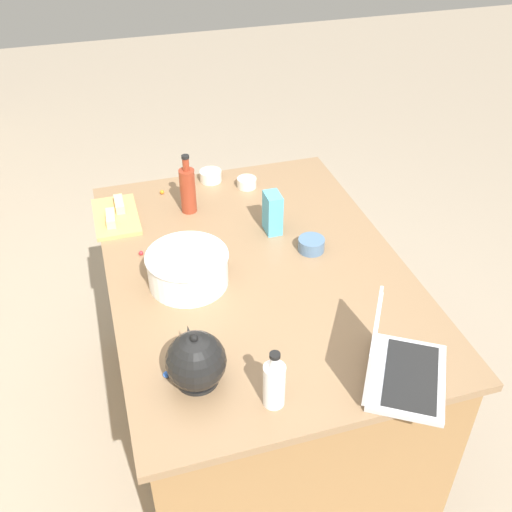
{
  "coord_description": "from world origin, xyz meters",
  "views": [
    {
      "loc": [
        -1.68,
        0.5,
        2.27
      ],
      "look_at": [
        0.0,
        0.0,
        0.95
      ],
      "focal_mm": 41.83,
      "sensor_mm": 36.0,
      "label": 1
    }
  ],
  "objects_px": {
    "ramekin_medium": "(311,245)",
    "bottle_soy": "(188,189)",
    "butter_stick_left": "(119,204)",
    "laptop": "(396,366)",
    "butter_stick_right": "(111,218)",
    "ramekin_small": "(247,183)",
    "candy_bag": "(273,213)",
    "cutting_board": "(116,217)",
    "ramekin_wide": "(211,176)",
    "kettle": "(196,361)",
    "mixing_bowl_large": "(188,268)",
    "bottle_vinegar": "(274,384)"
  },
  "relations": [
    {
      "from": "bottle_soy",
      "to": "kettle",
      "type": "bearing_deg",
      "value": 169.98
    },
    {
      "from": "ramekin_wide",
      "to": "cutting_board",
      "type": "bearing_deg",
      "value": 113.56
    },
    {
      "from": "butter_stick_right",
      "to": "ramekin_small",
      "type": "bearing_deg",
      "value": -76.84
    },
    {
      "from": "ramekin_medium",
      "to": "butter_stick_right",
      "type": "bearing_deg",
      "value": 61.53
    },
    {
      "from": "bottle_vinegar",
      "to": "bottle_soy",
      "type": "bearing_deg",
      "value": 1.48
    },
    {
      "from": "bottle_soy",
      "to": "ramekin_medium",
      "type": "distance_m",
      "value": 0.58
    },
    {
      "from": "mixing_bowl_large",
      "to": "bottle_vinegar",
      "type": "bearing_deg",
      "value": -168.22
    },
    {
      "from": "butter_stick_right",
      "to": "ramekin_medium",
      "type": "relative_size",
      "value": 1.08
    },
    {
      "from": "ramekin_small",
      "to": "candy_bag",
      "type": "height_order",
      "value": "candy_bag"
    },
    {
      "from": "butter_stick_left",
      "to": "bottle_soy",
      "type": "bearing_deg",
      "value": -105.33
    },
    {
      "from": "laptop",
      "to": "mixing_bowl_large",
      "type": "bearing_deg",
      "value": 39.27
    },
    {
      "from": "ramekin_medium",
      "to": "ramekin_wide",
      "type": "height_order",
      "value": "ramekin_medium"
    },
    {
      "from": "butter_stick_left",
      "to": "candy_bag",
      "type": "bearing_deg",
      "value": -119.23
    },
    {
      "from": "candy_bag",
      "to": "butter_stick_right",
      "type": "bearing_deg",
      "value": 70.27
    },
    {
      "from": "laptop",
      "to": "kettle",
      "type": "height_order",
      "value": "laptop"
    },
    {
      "from": "ramekin_medium",
      "to": "bottle_soy",
      "type": "bearing_deg",
      "value": 43.68
    },
    {
      "from": "mixing_bowl_large",
      "to": "bottle_vinegar",
      "type": "height_order",
      "value": "bottle_vinegar"
    },
    {
      "from": "bottle_vinegar",
      "to": "kettle",
      "type": "distance_m",
      "value": 0.24
    },
    {
      "from": "laptop",
      "to": "bottle_vinegar",
      "type": "bearing_deg",
      "value": 88.22
    },
    {
      "from": "mixing_bowl_large",
      "to": "cutting_board",
      "type": "bearing_deg",
      "value": 22.46
    },
    {
      "from": "cutting_board",
      "to": "ramekin_small",
      "type": "xyz_separation_m",
      "value": [
        0.1,
        -0.59,
        0.01
      ]
    },
    {
      "from": "butter_stick_right",
      "to": "ramekin_wide",
      "type": "bearing_deg",
      "value": -62.61
    },
    {
      "from": "bottle_vinegar",
      "to": "ramekin_medium",
      "type": "height_order",
      "value": "bottle_vinegar"
    },
    {
      "from": "mixing_bowl_large",
      "to": "bottle_vinegar",
      "type": "xyz_separation_m",
      "value": [
        -0.6,
        -0.13,
        0.01
      ]
    },
    {
      "from": "laptop",
      "to": "butter_stick_right",
      "type": "height_order",
      "value": "laptop"
    },
    {
      "from": "butter_stick_left",
      "to": "ramekin_small",
      "type": "bearing_deg",
      "value": -85.51
    },
    {
      "from": "laptop",
      "to": "butter_stick_left",
      "type": "distance_m",
      "value": 1.36
    },
    {
      "from": "ramekin_wide",
      "to": "bottle_soy",
      "type": "bearing_deg",
      "value": 146.87
    },
    {
      "from": "ramekin_small",
      "to": "ramekin_medium",
      "type": "height_order",
      "value": "ramekin_medium"
    },
    {
      "from": "kettle",
      "to": "ramekin_wide",
      "type": "xyz_separation_m",
      "value": [
        1.16,
        -0.31,
        -0.05
      ]
    },
    {
      "from": "kettle",
      "to": "cutting_board",
      "type": "distance_m",
      "value": 0.97
    },
    {
      "from": "cutting_board",
      "to": "butter_stick_left",
      "type": "bearing_deg",
      "value": -23.93
    },
    {
      "from": "mixing_bowl_large",
      "to": "butter_stick_right",
      "type": "height_order",
      "value": "mixing_bowl_large"
    },
    {
      "from": "bottle_vinegar",
      "to": "ramekin_medium",
      "type": "bearing_deg",
      "value": -28.94
    },
    {
      "from": "bottle_vinegar",
      "to": "kettle",
      "type": "bearing_deg",
      "value": 52.76
    },
    {
      "from": "butter_stick_right",
      "to": "ramekin_wide",
      "type": "relative_size",
      "value": 1.11
    },
    {
      "from": "butter_stick_left",
      "to": "ramekin_small",
      "type": "relative_size",
      "value": 1.27
    },
    {
      "from": "cutting_board",
      "to": "candy_bag",
      "type": "distance_m",
      "value": 0.66
    },
    {
      "from": "ramekin_medium",
      "to": "candy_bag",
      "type": "relative_size",
      "value": 0.6
    },
    {
      "from": "mixing_bowl_large",
      "to": "ramekin_wide",
      "type": "bearing_deg",
      "value": -19.26
    },
    {
      "from": "mixing_bowl_large",
      "to": "butter_stick_left",
      "type": "distance_m",
      "value": 0.58
    },
    {
      "from": "kettle",
      "to": "bottle_soy",
      "type": "bearing_deg",
      "value": -10.02
    },
    {
      "from": "ramekin_medium",
      "to": "ramekin_wide",
      "type": "xyz_separation_m",
      "value": [
        0.64,
        0.25,
        -0.0
      ]
    },
    {
      "from": "laptop",
      "to": "ramekin_medium",
      "type": "relative_size",
      "value": 3.72
    },
    {
      "from": "laptop",
      "to": "candy_bag",
      "type": "relative_size",
      "value": 2.24
    },
    {
      "from": "kettle",
      "to": "bottle_vinegar",
      "type": "bearing_deg",
      "value": -127.24
    },
    {
      "from": "ramekin_small",
      "to": "ramekin_medium",
      "type": "bearing_deg",
      "value": -168.8
    },
    {
      "from": "butter_stick_right",
      "to": "ramekin_medium",
      "type": "distance_m",
      "value": 0.82
    },
    {
      "from": "bottle_vinegar",
      "to": "kettle",
      "type": "relative_size",
      "value": 0.93
    },
    {
      "from": "cutting_board",
      "to": "ramekin_wide",
      "type": "relative_size",
      "value": 3.09
    }
  ]
}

